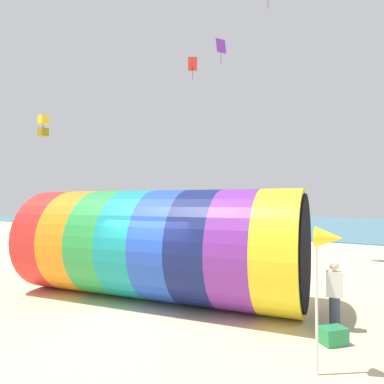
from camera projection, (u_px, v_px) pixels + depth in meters
ground_plane at (152, 312)px, 9.35m from camera, size 120.00×120.00×0.00m
sea at (363, 226)px, 41.72m from camera, size 120.00×40.00×0.10m
giant_inflatable_tube at (157, 244)px, 10.68m from camera, size 9.37×4.97×3.37m
kite_handler at (335, 296)px, 7.99m from camera, size 0.39×0.27×1.62m
kite_purple_diamond at (221, 46)px, 21.98m from camera, size 0.53×0.70×1.66m
kite_red_diamond at (193, 64)px, 20.70m from camera, size 0.61×0.54×1.31m
kite_yellow_box at (43, 126)px, 16.91m from camera, size 0.39×0.39×1.10m
beach_flag at (328, 244)px, 5.90m from camera, size 0.47×0.36×2.58m
cooler_box at (333, 336)px, 7.23m from camera, size 0.61×0.63×0.36m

